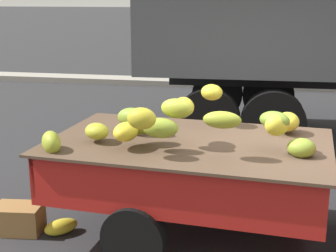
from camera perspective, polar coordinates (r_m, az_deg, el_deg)
The scene contains 4 objects.
ground at distance 5.85m, azimuth 13.04°, elevation -11.95°, with size 220.00×220.00×0.00m, color #28282B.
curb_strip at distance 14.70m, azimuth 12.18°, elevation 4.60°, with size 80.00×0.80×0.16m, color gray.
fallen_banana_bunch_near_tailgate at distance 5.79m, azimuth -12.20°, elevation -11.26°, with size 0.39×0.20×0.17m, color gold.
produce_crate at distance 5.93m, azimuth -16.80°, elevation -10.16°, with size 0.52×0.36×0.31m, color olive.
Camera 1 is at (-0.28, -5.23, 2.59)m, focal length 52.98 mm.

